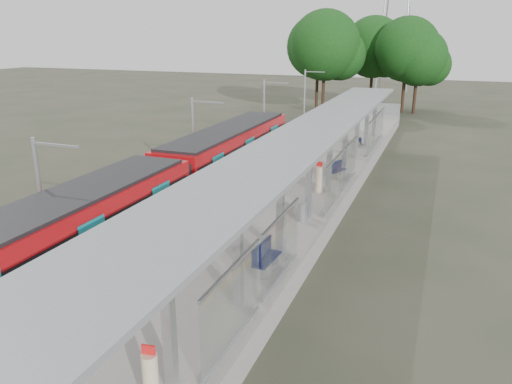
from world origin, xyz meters
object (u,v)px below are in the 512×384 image
bench_mid (336,169)px  bench_far (357,138)px  info_pillar_far (319,179)px  bench_near (265,256)px  info_pillar_near (151,380)px  litter_bin (302,212)px  train (167,187)px

bench_mid → bench_far: bench_far is taller
bench_mid → info_pillar_far: info_pillar_far is taller
bench_near → bench_mid: size_ratio=1.11×
info_pillar_near → litter_bin: info_pillar_near is taller
bench_near → litter_bin: (-0.10, 5.12, -0.14)m
info_pillar_far → litter_bin: size_ratio=1.93×
bench_mid → bench_far: size_ratio=0.94×
bench_mid → train: bearing=-106.4°
bench_mid → info_pillar_near: 19.64m
bench_near → bench_mid: (-0.20, 12.54, -0.07)m
info_pillar_near → bench_mid: bearing=83.8°
train → litter_bin: train is taller
bench_mid → info_pillar_far: (-0.27, -3.06, 0.21)m
bench_far → info_pillar_near: info_pillar_near is taller
bench_mid → litter_bin: bearing=-67.6°
bench_near → litter_bin: bench_near is taller
bench_near → litter_bin: bearing=94.8°
train → litter_bin: 6.45m
bench_far → info_pillar_far: 12.09m
bench_near → bench_far: bearing=95.3°
train → info_pillar_far: bearing=39.7°
train → bench_near: 7.90m
info_pillar_near → info_pillar_far: (-0.39, 16.58, 0.02)m
bench_far → litter_bin: size_ratio=1.78×
litter_bin → train: bearing=-174.3°
bench_mid → info_pillar_far: 3.07m
info_pillar_near → litter_bin: (-0.02, 12.22, -0.26)m
train → bench_far: size_ratio=18.43×
bench_mid → info_pillar_near: size_ratio=0.90×
bench_near → bench_far: 21.58m
train → bench_far: bearing=71.1°
info_pillar_far → litter_bin: info_pillar_far is taller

